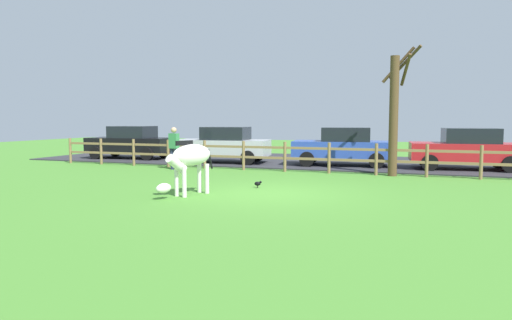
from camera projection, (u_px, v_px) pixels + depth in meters
name	position (u px, v px, depth m)	size (l,w,h in m)	color
ground_plane	(271.00, 193.00, 12.31)	(60.00, 60.00, 0.00)	#47842D
parking_asphalt	(335.00, 162.00, 21.01)	(28.00, 7.40, 0.05)	#2D2D33
paddock_fence	(307.00, 155.00, 17.02)	(21.59, 0.11, 1.11)	olive
bare_tree	(395.00, 111.00, 15.88)	(1.35, 1.14, 4.44)	#513A23
zebra	(189.00, 159.00, 11.92)	(0.90, 1.87, 1.41)	white
crow_on_grass	(258.00, 183.00, 13.25)	(0.21, 0.10, 0.20)	black
parked_car_silver	(224.00, 144.00, 20.38)	(4.16, 2.23, 1.56)	#B7BABF
parked_car_blue	(343.00, 146.00, 19.11)	(4.17, 2.24, 1.56)	#2D4CAD
parked_car_red	(467.00, 148.00, 17.60)	(4.15, 2.19, 1.56)	red
parked_car_black	(131.00, 142.00, 22.57)	(4.13, 2.16, 1.56)	black
visitor_near_fence	(174.00, 146.00, 18.00)	(0.38, 0.26, 1.64)	#232847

